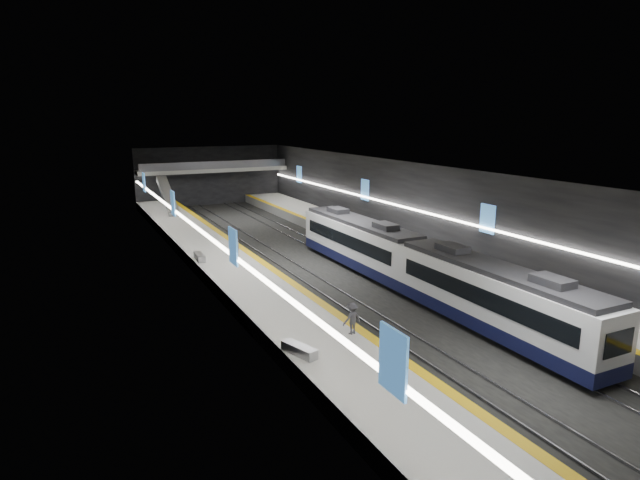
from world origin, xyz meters
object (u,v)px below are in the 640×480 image
passenger_right_b (564,298)px  bench_right_near (602,303)px  passenger_left_b (352,319)px  passenger_left_a (237,248)px  passenger_right_a (533,289)px  escalator (168,196)px  bench_left_far (200,257)px  train (415,264)px  bench_right_far (396,233)px  bench_left_near (299,350)px

passenger_right_b → bench_right_near: bearing=-36.8°
passenger_left_b → passenger_left_a: bearing=-96.7°
passenger_right_b → passenger_left_a: (-13.26, 19.95, -0.03)m
passenger_right_a → passenger_left_b: (-12.33, 0.56, 0.01)m
escalator → passenger_right_a: (13.89, -41.94, -1.07)m
bench_left_far → passenger_right_a: passenger_right_a is taller
escalator → passenger_right_b: 46.18m
passenger_left_a → passenger_left_b: (0.69, -17.37, 0.03)m
escalator → bench_left_far: (-2.00, -23.35, -1.65)m
train → escalator: escalator is taller
bench_right_far → passenger_right_a: size_ratio=1.19×
escalator → train: bearing=-74.1°
bench_right_near → passenger_left_b: passenger_left_b is taller
bench_left_near → train: bearing=12.9°
passenger_left_a → bench_right_far: bearing=98.9°
bench_right_near → passenger_left_a: size_ratio=1.11×
train → bench_right_near: (7.00, -9.16, -0.98)m
escalator → bench_right_near: (17.00, -44.34, -1.68)m
bench_left_far → bench_right_far: bench_left_far is taller
bench_right_near → passenger_right_b: size_ratio=1.07×
train → passenger_right_b: size_ratio=17.96×
escalator → bench_right_far: (17.00, -22.57, -1.66)m
passenger_right_b → bench_left_near: bearing=145.7°
escalator → passenger_left_b: (1.56, -41.38, -1.06)m
escalator → passenger_right_b: escalator is taller
train → passenger_left_a: bearing=129.2°
passenger_right_a → passenger_right_b: (0.24, -2.01, 0.01)m
bench_right_far → passenger_left_b: (-15.44, -18.81, 0.60)m
escalator → passenger_left_b: escalator is taller
train → escalator: 36.59m
bench_left_far → passenger_left_a: bearing=-10.6°
bench_right_near → train: bearing=103.1°
passenger_left_a → bench_right_near: bearing=42.2°
train → passenger_left_b: 10.47m
train → bench_right_far: size_ratio=15.23×
bench_right_near → passenger_right_a: bearing=118.0°
passenger_left_a → bench_left_far: bearing=-99.1°
bench_left_far → passenger_left_a: size_ratio=1.25×
bench_left_near → passenger_left_a: 18.67m
bench_right_far → passenger_left_a: (-16.13, -1.43, 0.57)m
escalator → bench_left_near: escalator is taller
bench_left_far → passenger_right_a: size_ratio=1.22×
passenger_right_b → passenger_left_a: passenger_right_b is taller
bench_left_far → passenger_right_b: size_ratio=1.21×
escalator → passenger_left_a: bearing=-87.9°
bench_left_far → passenger_left_a: 3.00m
train → passenger_right_a: train is taller
bench_left_near → passenger_right_a: size_ratio=1.22×
passenger_left_a → passenger_left_b: passenger_left_b is taller
passenger_left_a → passenger_right_b: bearing=37.4°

